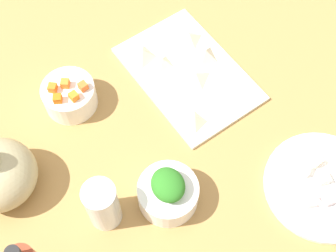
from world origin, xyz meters
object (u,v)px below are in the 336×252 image
object	(u,v)px
plate_tofu	(322,186)
bowl_greens	(168,194)
bowl_carrots	(70,96)
cutting_board	(188,74)
drinking_glass_0	(103,205)

from	to	relation	value
plate_tofu	bowl_greens	xyz separation A→B (cm)	(16.90, 28.57, 2.50)
plate_tofu	bowl_carrots	distance (cm)	59.70
cutting_board	bowl_carrots	world-z (taller)	bowl_carrots
bowl_greens	bowl_carrots	bearing A→B (deg)	8.24
plate_tofu	bowl_carrots	size ratio (longest dim) A/B	2.05
cutting_board	bowl_carrots	size ratio (longest dim) A/B	2.78
cutting_board	plate_tofu	world-z (taller)	plate_tofu
bowl_carrots	drinking_glass_0	world-z (taller)	drinking_glass_0
bowl_carrots	drinking_glass_0	bearing A→B (deg)	164.39
plate_tofu	drinking_glass_0	xyz separation A→B (cm)	(21.40, 41.14, 6.23)
bowl_greens	cutting_board	bearing A→B (deg)	-44.12
bowl_carrots	cutting_board	bearing A→B (deg)	-109.08
cutting_board	bowl_greens	xyz separation A→B (cm)	(-23.18, 22.47, 2.60)
cutting_board	plate_tofu	distance (cm)	40.54
bowl_greens	drinking_glass_0	xyz separation A→B (cm)	(4.50, 12.57, 3.73)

